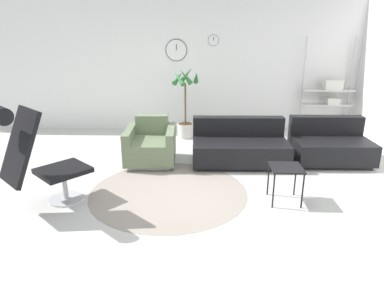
# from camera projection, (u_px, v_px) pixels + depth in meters

# --- Properties ---
(ground_plane) EXTENTS (12.00, 12.00, 0.00)m
(ground_plane) POSITION_uv_depth(u_px,v_px,m) (182.00, 181.00, 4.94)
(ground_plane) COLOR silver
(wall_back) EXTENTS (12.00, 0.09, 2.80)m
(wall_back) POSITION_uv_depth(u_px,v_px,m) (189.00, 64.00, 7.14)
(wall_back) COLOR white
(wall_back) RESTS_ON ground_plane
(round_rug) EXTENTS (2.10, 2.10, 0.01)m
(round_rug) POSITION_uv_depth(u_px,v_px,m) (169.00, 192.00, 4.59)
(round_rug) COLOR gray
(round_rug) RESTS_ON ground_plane
(lounge_chair) EXTENTS (1.04, 1.08, 1.33)m
(lounge_chair) POSITION_uv_depth(u_px,v_px,m) (32.00, 151.00, 3.93)
(lounge_chair) COLOR #BCBCC1
(lounge_chair) RESTS_ON ground_plane
(armchair_red) EXTENTS (0.82, 0.88, 0.72)m
(armchair_red) POSITION_uv_depth(u_px,v_px,m) (151.00, 146.00, 5.58)
(armchair_red) COLOR silver
(armchair_red) RESTS_ON ground_plane
(couch_low) EXTENTS (1.53, 0.87, 0.70)m
(couch_low) POSITION_uv_depth(u_px,v_px,m) (239.00, 147.00, 5.58)
(couch_low) COLOR black
(couch_low) RESTS_ON ground_plane
(couch_second) EXTENTS (1.23, 0.86, 0.70)m
(couch_second) POSITION_uv_depth(u_px,v_px,m) (330.00, 146.00, 5.64)
(couch_second) COLOR black
(couch_second) RESTS_ON ground_plane
(side_table) EXTENTS (0.39, 0.39, 0.47)m
(side_table) POSITION_uv_depth(u_px,v_px,m) (286.00, 171.00, 4.22)
(side_table) COLOR black
(side_table) RESTS_ON ground_plane
(potted_plant) EXTENTS (0.54, 0.50, 1.41)m
(potted_plant) POSITION_uv_depth(u_px,v_px,m) (186.00, 111.00, 6.81)
(potted_plant) COLOR silver
(potted_plant) RESTS_ON ground_plane
(shelf_unit) EXTENTS (1.02, 0.28, 1.96)m
(shelf_unit) POSITION_uv_depth(u_px,v_px,m) (330.00, 92.00, 6.99)
(shelf_unit) COLOR #BCBCC1
(shelf_unit) RESTS_ON ground_plane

